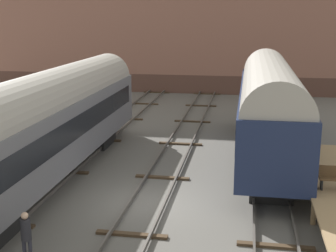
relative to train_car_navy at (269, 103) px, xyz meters
The scene contains 8 objects.
ground_plane 9.22m from the train_car_navy, 125.00° to the right, with size 200.00×200.00×0.00m, color #56544F.
track_left 12.61m from the train_car_navy, 144.47° to the right, with size 2.60×60.00×0.26m.
track_middle 9.18m from the train_car_navy, 125.00° to the right, with size 2.60×60.00×0.26m.
track_right 7.70m from the train_car_navy, 90.00° to the right, with size 2.60×60.00×0.26m.
train_car_navy is the anchor object (origin of this frame).
train_car_grey 11.21m from the train_car_navy, 153.05° to the right, with size 2.91×18.56×5.19m.
person_worker 14.88m from the train_car_navy, 121.65° to the right, with size 0.32×0.32×1.76m.
warehouse_building 28.68m from the train_car_navy, 106.99° to the left, with size 39.51×13.70×18.02m.
Camera 1 is at (3.86, -17.77, 7.71)m, focal length 50.00 mm.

